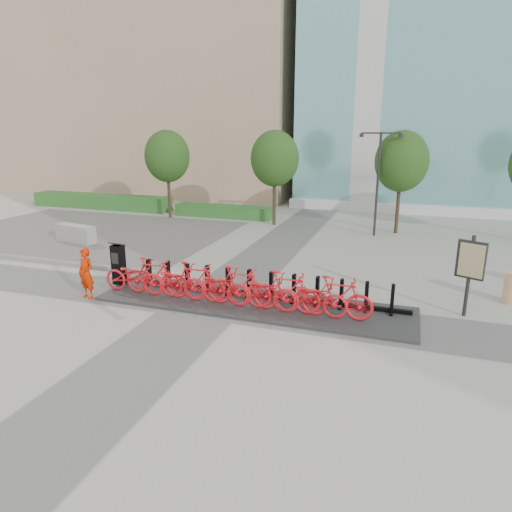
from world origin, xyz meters
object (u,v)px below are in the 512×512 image
(map_sign, at_px, (471,263))
(jersey_barrier, at_px, (76,234))
(construction_barrel, at_px, (512,288))
(bike_0, at_px, (134,276))
(worker_red, at_px, (86,273))
(kiosk, at_px, (119,264))

(map_sign, bearing_deg, jersey_barrier, -168.27)
(construction_barrel, xyz_separation_m, map_sign, (-1.45, -1.55, 1.08))
(bike_0, relative_size, worker_red, 1.27)
(worker_red, height_order, construction_barrel, worker_red)
(bike_0, distance_m, map_sign, 10.06)
(bike_0, bearing_deg, worker_red, 120.97)
(kiosk, xyz_separation_m, worker_red, (-0.28, -1.29, 0.02))
(worker_red, xyz_separation_m, construction_barrel, (12.57, 3.81, -0.33))
(construction_barrel, bearing_deg, map_sign, -132.96)
(bike_0, relative_size, construction_barrel, 2.13)
(worker_red, distance_m, jersey_barrier, 7.97)
(bike_0, relative_size, map_sign, 0.87)
(bike_0, height_order, construction_barrel, bike_0)
(kiosk, relative_size, map_sign, 0.62)
(construction_barrel, bearing_deg, jersey_barrier, 173.28)
(construction_barrel, distance_m, map_sign, 2.38)
(bike_0, bearing_deg, map_sign, -81.28)
(kiosk, bearing_deg, worker_red, -99.99)
(bike_0, distance_m, kiosk, 1.11)
(kiosk, height_order, construction_barrel, kiosk)
(worker_red, height_order, map_sign, map_sign)
(kiosk, xyz_separation_m, map_sign, (10.84, 0.97, 0.78))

